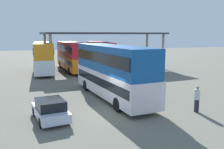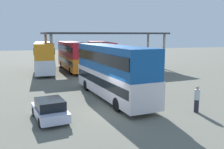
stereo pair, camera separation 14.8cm
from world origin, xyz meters
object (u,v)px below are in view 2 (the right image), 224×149
at_px(double_decker_near_canopy, 44,56).
at_px(pedestrian_waiting, 197,99).
at_px(parked_hatchback, 50,110).
at_px(double_decker_mid_row, 73,55).
at_px(double_decker_main, 112,70).
at_px(double_decker_far_right, 101,55).

distance_m(double_decker_near_canopy, pedestrian_waiting, 23.56).
relative_size(parked_hatchback, double_decker_near_canopy, 0.35).
bearing_deg(double_decker_mid_row, double_decker_near_canopy, 94.98).
height_order(double_decker_main, double_decker_near_canopy, double_decker_main).
distance_m(double_decker_main, double_decker_far_right, 15.53).
bearing_deg(parked_hatchback, pedestrian_waiting, -107.33).
distance_m(double_decker_main, pedestrian_waiting, 7.09).
relative_size(double_decker_main, pedestrian_waiting, 6.29).
xyz_separation_m(parked_hatchback, pedestrian_waiting, (9.74, -1.17, 0.25)).
bearing_deg(double_decker_main, double_decker_far_right, -17.58).
height_order(double_decker_main, pedestrian_waiting, double_decker_main).
bearing_deg(double_decker_far_right, double_decker_near_canopy, 87.03).
xyz_separation_m(parked_hatchback, double_decker_far_right, (7.81, 19.37, 1.63)).
bearing_deg(double_decker_near_canopy, double_decker_mid_row, -79.74).
height_order(parked_hatchback, pedestrian_waiting, pedestrian_waiting).
xyz_separation_m(double_decker_near_canopy, double_decker_far_right, (7.91, -0.82, 0.01)).
relative_size(double_decker_near_canopy, double_decker_far_right, 1.04).
bearing_deg(double_decker_mid_row, double_decker_far_right, -117.46).
distance_m(double_decker_near_canopy, double_decker_mid_row, 4.12).
height_order(double_decker_near_canopy, pedestrian_waiting, double_decker_near_canopy).
bearing_deg(double_decker_main, parked_hatchback, 120.24).
distance_m(double_decker_near_canopy, double_decker_far_right, 7.96).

